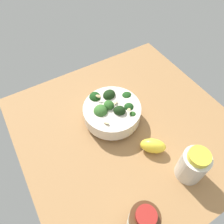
{
  "coord_description": "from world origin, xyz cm",
  "views": [
    {
      "loc": [
        23.78,
        30.04,
        58.2
      ],
      "look_at": [
        2.7,
        -5.45,
        4.0
      ],
      "focal_mm": 33.75,
      "sensor_mm": 36.0,
      "label": 1
    }
  ],
  "objects_px": {
    "bowl_of_broccoli": "(112,111)",
    "bottle_short": "(193,165)",
    "bottle_tall": "(142,223)",
    "lemon_wedge": "(153,146)"
  },
  "relations": [
    {
      "from": "bowl_of_broccoli",
      "to": "bottle_short",
      "type": "height_order",
      "value": "bottle_short"
    },
    {
      "from": "bowl_of_broccoli",
      "to": "bottle_tall",
      "type": "distance_m",
      "value": 0.34
    },
    {
      "from": "bowl_of_broccoli",
      "to": "bottle_tall",
      "type": "xyz_separation_m",
      "value": [
        0.11,
        0.32,
        0.02
      ]
    },
    {
      "from": "bottle_tall",
      "to": "bottle_short",
      "type": "xyz_separation_m",
      "value": [
        -0.2,
        -0.04,
        -0.01
      ]
    },
    {
      "from": "lemon_wedge",
      "to": "bottle_short",
      "type": "xyz_separation_m",
      "value": [
        -0.04,
        0.11,
        0.03
      ]
    },
    {
      "from": "bowl_of_broccoli",
      "to": "lemon_wedge",
      "type": "relative_size",
      "value": 2.43
    },
    {
      "from": "lemon_wedge",
      "to": "bottle_short",
      "type": "distance_m",
      "value": 0.12
    },
    {
      "from": "bowl_of_broccoli",
      "to": "bottle_short",
      "type": "distance_m",
      "value": 0.29
    },
    {
      "from": "bowl_of_broccoli",
      "to": "bottle_tall",
      "type": "bearing_deg",
      "value": 70.91
    },
    {
      "from": "bottle_short",
      "to": "bowl_of_broccoli",
      "type": "bearing_deg",
      "value": -72.13
    }
  ]
}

